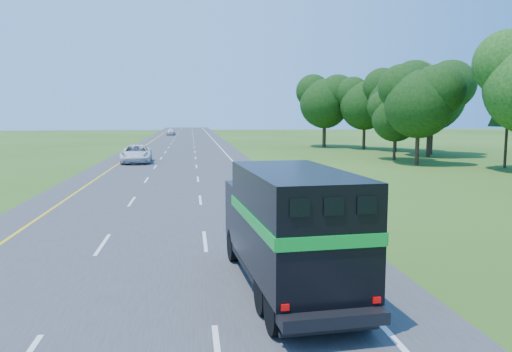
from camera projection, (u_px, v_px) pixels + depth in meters
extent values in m
cube|color=#38383A|center=(179.00, 156.00, 56.52)|extent=(15.00, 260.00, 0.04)
cube|color=yellow|center=(129.00, 156.00, 55.81)|extent=(0.15, 260.00, 0.01)
cube|color=white|center=(227.00, 155.00, 57.23)|extent=(0.15, 260.00, 0.01)
cylinder|color=black|center=(234.00, 245.00, 15.87)|extent=(0.40, 1.03, 1.01)
cylinder|color=black|center=(292.00, 242.00, 16.26)|extent=(0.40, 1.03, 1.01)
cylinder|color=black|center=(264.00, 293.00, 11.59)|extent=(0.40, 1.03, 1.01)
cylinder|color=black|center=(343.00, 287.00, 11.97)|extent=(0.40, 1.03, 1.01)
cylinder|color=black|center=(276.00, 311.00, 10.52)|extent=(0.40, 1.03, 1.01)
cylinder|color=black|center=(361.00, 304.00, 10.90)|extent=(0.40, 1.03, 1.01)
cube|color=black|center=(288.00, 267.00, 13.19)|extent=(2.75, 7.49, 0.26)
cube|color=black|center=(264.00, 210.00, 15.84)|extent=(2.37, 1.82, 1.74)
cube|color=black|center=(259.00, 192.00, 16.60)|extent=(2.02, 0.21, 0.55)
cube|color=black|center=(295.00, 221.00, 12.40)|extent=(2.69, 5.48, 2.52)
cube|color=#089825|center=(333.00, 243.00, 9.78)|extent=(2.29, 0.21, 0.28)
cube|color=#089825|center=(249.00, 218.00, 12.15)|extent=(0.44, 5.31, 0.28)
cube|color=#089825|center=(339.00, 214.00, 12.62)|extent=(0.44, 5.31, 0.28)
cube|color=black|center=(300.00, 208.00, 9.55)|extent=(0.41, 0.07, 0.37)
cube|color=black|center=(334.00, 206.00, 9.69)|extent=(0.41, 0.07, 0.37)
cube|color=black|center=(367.00, 205.00, 9.83)|extent=(0.41, 0.07, 0.37)
cube|color=black|center=(329.00, 330.00, 10.11)|extent=(2.11, 0.27, 0.09)
cube|color=#B20505|center=(285.00, 307.00, 9.74)|extent=(0.17, 0.05, 0.13)
cube|color=#B20505|center=(377.00, 300.00, 10.13)|extent=(0.17, 0.05, 0.13)
imported|color=silver|center=(136.00, 154.00, 48.47)|extent=(3.17, 6.31, 1.71)
imported|color=silver|center=(171.00, 132.00, 113.68)|extent=(2.18, 4.62, 1.53)
cube|color=orange|center=(351.00, 210.00, 22.01)|extent=(0.07, 0.04, 0.97)
cube|color=white|center=(351.00, 204.00, 21.98)|extent=(0.08, 0.04, 0.11)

